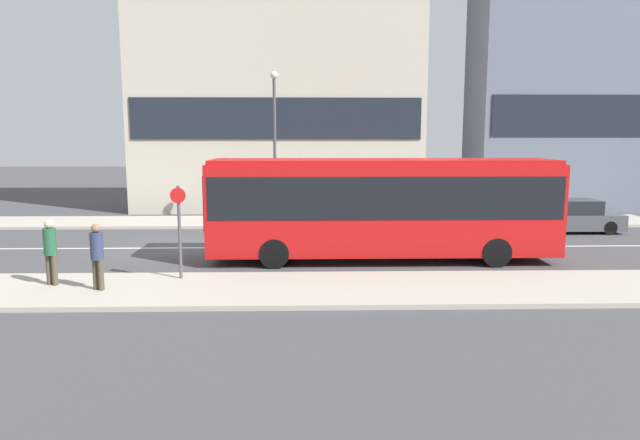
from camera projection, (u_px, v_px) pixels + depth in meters
ground_plane at (179, 248)px, 21.66m from camera, size 120.00×120.00×0.00m
sidewalk_near at (128, 290)px, 15.47m from camera, size 44.00×3.50×0.13m
sidewalk_far at (207, 222)px, 27.83m from camera, size 44.00×3.50×0.13m
lane_centerline at (179, 248)px, 21.66m from camera, size 41.80×0.16×0.01m
apartment_block_left_tower at (278, 45)px, 32.32m from camera, size 16.17×5.21×18.74m
apartment_block_right_tower at (625, 39)px, 32.37m from camera, size 16.96×4.46×19.37m
city_bus at (381, 203)px, 19.31m from camera, size 11.64×2.62×3.44m
parked_car_0 at (457, 218)px, 25.10m from camera, size 4.54×1.82×1.36m
parked_car_1 at (573, 217)px, 25.23m from camera, size 3.92×1.75×1.44m
pedestrian_near_stop at (50, 248)px, 15.63m from camera, size 0.34×0.34×1.83m
pedestrian_down_pavement at (97, 252)px, 15.13m from camera, size 0.34×0.34×1.79m
bus_stop_sign at (179, 225)px, 16.29m from camera, size 0.44×0.12×2.69m
street_lamp at (275, 132)px, 26.43m from camera, size 0.36×0.36×7.03m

